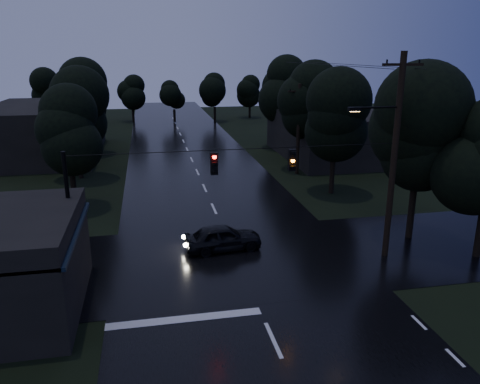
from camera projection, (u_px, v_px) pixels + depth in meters
name	position (u px, v px, depth m)	size (l,w,h in m)	color
main_road	(197.00, 172.00, 40.28)	(12.00, 120.00, 0.02)	black
cross_street	(237.00, 259.00, 23.37)	(60.00, 9.00, 0.02)	black
building_far_right	(334.00, 134.00, 46.02)	(10.00, 14.00, 4.40)	black
building_far_left	(45.00, 130.00, 46.35)	(10.00, 16.00, 5.00)	black
utility_pole_main	(393.00, 154.00, 22.30)	(3.50, 0.30, 10.00)	black
utility_pole_far	(298.00, 128.00, 38.84)	(2.00, 0.30, 7.50)	black
anchor_pole_left	(70.00, 220.00, 20.17)	(0.18, 0.18, 6.00)	black
span_signals	(253.00, 161.00, 21.02)	(15.00, 0.37, 1.12)	black
tree_corner_near	(420.00, 131.00, 24.45)	(4.48, 4.48, 9.44)	black
tree_left_a	(67.00, 130.00, 29.58)	(3.92, 3.92, 8.26)	black
tree_left_b	(74.00, 109.00, 36.88)	(4.20, 4.20, 8.85)	black
tree_left_c	(82.00, 94.00, 46.06)	(4.48, 4.48, 9.44)	black
tree_right_a	(335.00, 116.00, 32.83)	(4.20, 4.20, 8.85)	black
tree_right_b	(306.00, 100.00, 40.36)	(4.48, 4.48, 9.44)	black
tree_right_c	(281.00, 87.00, 49.76)	(4.76, 4.76, 10.03)	black
car	(223.00, 238.00, 24.32)	(1.61, 4.01, 1.37)	black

